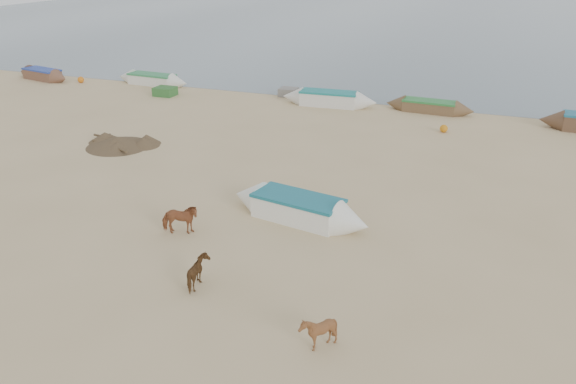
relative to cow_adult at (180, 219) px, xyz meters
The scene contains 9 objects.
ground 3.40m from the cow_adult, 21.69° to the right, with size 140.00×140.00×0.00m, color tan.
sea 80.82m from the cow_adult, 87.79° to the left, with size 160.00×160.00×0.00m, color slate.
cow_adult is the anchor object (origin of this frame).
calf_front 7.86m from the cow_adult, 33.03° to the right, with size 0.81×0.91×1.00m, color brown.
calf_right 3.67m from the cow_adult, 50.28° to the right, with size 0.94×0.81×0.95m, color brown.
near_canoe 4.43m from the cow_adult, 36.22° to the left, with size 5.79×1.45×0.94m, color white, non-canonical shape.
debris_pile 11.02m from the cow_adult, 137.56° to the left, with size 3.33×3.33×0.52m, color brown.
waterline_canoes 19.69m from the cow_adult, 79.96° to the left, with size 57.25×3.57×0.97m.
beach_clutter 19.75m from the cow_adult, 68.83° to the left, with size 47.07×5.66×0.64m.
Camera 1 is at (6.89, -14.28, 9.47)m, focal length 35.00 mm.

